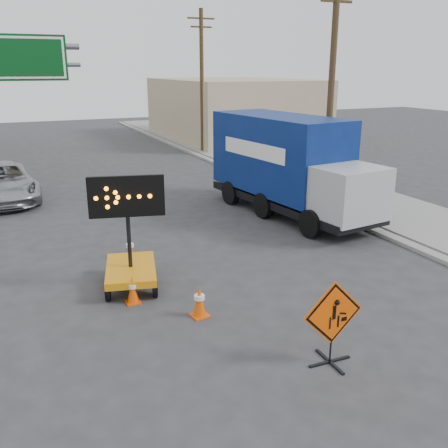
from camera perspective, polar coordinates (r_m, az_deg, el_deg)
ground at (r=10.00m, az=6.51°, el=-15.99°), size 100.00×100.00×0.00m
curb_right at (r=25.54m, az=3.43°, el=5.17°), size 0.40×60.00×0.12m
sidewalk_right at (r=26.66m, az=7.84°, el=5.59°), size 4.00×60.00×0.15m
building_right_far at (r=41.10m, az=0.97°, el=13.03°), size 10.00×14.00×4.60m
utility_pole_near at (r=21.13m, az=12.15°, el=14.91°), size 1.80×0.26×9.00m
utility_pole_far at (r=33.49m, az=-2.55°, el=16.08°), size 1.80×0.26×9.00m
construction_sign at (r=9.83m, az=12.30°, el=-10.76°), size 1.30×0.92×1.72m
arrow_board at (r=13.16m, az=-10.64°, el=-4.37°), size 1.85×2.32×2.97m
pickup_truck at (r=23.43m, az=-24.16°, el=4.37°), size 3.14×5.92×1.59m
box_truck at (r=19.37m, az=7.40°, el=6.03°), size 3.29×8.13×3.74m
cone_a at (r=11.57m, az=-2.83°, el=-8.80°), size 0.44×0.44×0.75m
cone_b at (r=12.39m, az=-10.41°, el=-7.36°), size 0.36×0.36×0.70m
cone_c at (r=15.05m, az=-10.69°, el=-2.77°), size 0.39×0.39×0.73m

